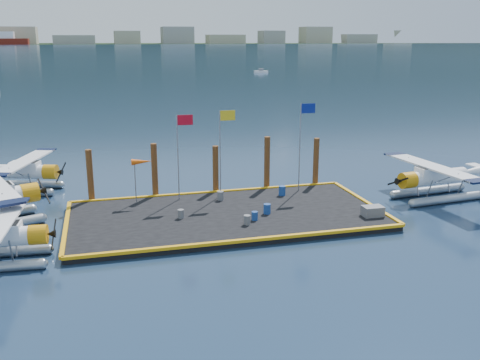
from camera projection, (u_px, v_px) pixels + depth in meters
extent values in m
plane|color=#172845|center=(226.00, 219.00, 35.03)|extent=(4000.00, 4000.00, 0.00)
cube|color=black|center=(226.00, 216.00, 34.98)|extent=(20.00, 10.00, 0.40)
cube|color=black|center=(99.00, 43.00, 1062.38)|extent=(3000.00, 500.00, 0.30)
cube|color=white|center=(3.00, 36.00, 800.45)|extent=(30.00, 16.00, 12.00)
cone|color=black|center=(79.00, 41.00, 1470.36)|extent=(1300.00, 1300.00, 430.00)
cone|color=black|center=(229.00, 41.00, 1475.26)|extent=(1100.00, 1100.00, 360.00)
cone|color=#45595C|center=(279.00, 39.00, 2274.01)|extent=(1300.00, 1300.00, 560.00)
cone|color=#45595C|center=(354.00, 39.00, 2254.34)|extent=(1000.00, 1000.00, 420.00)
cube|color=white|center=(1.00, 231.00, 27.64)|extent=(2.08, 1.15, 0.82)
cube|color=black|center=(6.00, 228.00, 27.64)|extent=(1.35, 1.05, 0.50)
cylinder|color=orange|center=(38.00, 235.00, 28.04)|extent=(0.99, 1.12, 1.06)
cube|color=black|center=(54.00, 234.00, 28.18)|extent=(0.21, 2.03, 1.03)
cube|color=white|center=(0.00, 223.00, 27.52)|extent=(1.98, 8.30, 0.11)
cube|color=black|center=(16.00, 201.00, 31.24)|extent=(1.43, 0.92, 0.12)
cylinder|color=orange|center=(29.00, 193.00, 34.57)|extent=(1.44, 1.55, 1.25)
cube|color=black|center=(44.00, 191.00, 35.08)|extent=(0.89, 2.27, 1.21)
cube|color=black|center=(9.00, 203.00, 29.47)|extent=(1.85, 1.47, 0.14)
cylinder|color=#969DA4|center=(24.00, 184.00, 42.17)|extent=(5.90, 2.34, 0.58)
cylinder|color=#969DA4|center=(11.00, 192.00, 40.12)|extent=(5.90, 2.34, 0.58)
cylinder|color=white|center=(18.00, 172.00, 40.80)|extent=(4.61, 2.35, 1.06)
cube|color=white|center=(25.00, 167.00, 40.69)|extent=(2.35, 1.65, 0.87)
cube|color=black|center=(29.00, 165.00, 40.62)|extent=(1.60, 1.37, 0.53)
cylinder|color=orange|center=(51.00, 172.00, 40.69)|extent=(1.26, 1.36, 1.12)
cube|color=black|center=(61.00, 172.00, 40.66)|extent=(0.70, 2.07, 1.09)
cube|color=white|center=(24.00, 161.00, 40.56)|extent=(3.97, 8.75, 0.12)
cube|color=black|center=(46.00, 150.00, 44.57)|extent=(1.64, 1.26, 0.13)
cylinder|color=#969DA4|center=(449.00, 199.00, 38.36)|extent=(6.27, 1.22, 0.60)
cylinder|color=#969DA4|center=(428.00, 191.00, 40.36)|extent=(6.27, 1.22, 0.60)
cylinder|color=white|center=(438.00, 177.00, 38.94)|extent=(4.77, 1.57, 1.11)
cube|color=white|center=(431.00, 173.00, 38.64)|extent=(2.31, 1.32, 0.91)
cube|color=black|center=(428.00, 171.00, 38.49)|extent=(1.51, 1.19, 0.55)
cylinder|color=orange|center=(408.00, 180.00, 38.06)|extent=(1.12, 1.26, 1.17)
cube|color=black|center=(398.00, 181.00, 37.77)|extent=(0.28, 2.24, 1.13)
cube|color=white|center=(432.00, 166.00, 38.51)|extent=(2.40, 9.17, 0.12)
cube|color=black|center=(477.00, 181.00, 34.59)|extent=(1.59, 1.05, 0.13)
cube|color=black|center=(395.00, 154.00, 42.43)|extent=(1.59, 1.05, 0.13)
cylinder|color=slate|center=(181.00, 214.00, 33.91)|extent=(0.40, 0.40, 0.56)
cylinder|color=navy|center=(255.00, 216.00, 33.54)|extent=(0.39, 0.39, 0.55)
cylinder|color=navy|center=(267.00, 209.00, 34.75)|extent=(0.46, 0.46, 0.65)
cylinder|color=slate|center=(247.00, 220.00, 32.75)|extent=(0.42, 0.42, 0.59)
cylinder|color=navy|center=(282.00, 191.00, 38.78)|extent=(0.49, 0.49, 0.69)
cylinder|color=slate|center=(220.00, 196.00, 37.64)|extent=(0.45, 0.45, 0.63)
cube|color=slate|center=(373.00, 211.00, 34.30)|extent=(1.30, 0.87, 0.65)
cylinder|color=gray|center=(178.00, 158.00, 37.08)|extent=(0.08, 0.08, 6.00)
cube|color=red|center=(185.00, 120.00, 36.53)|extent=(1.10, 0.03, 0.70)
cylinder|color=gray|center=(220.00, 154.00, 37.79)|extent=(0.08, 0.08, 6.20)
cube|color=yellow|center=(227.00, 115.00, 37.22)|extent=(1.10, 0.03, 0.70)
cylinder|color=gray|center=(300.00, 148.00, 39.23)|extent=(0.08, 0.08, 6.50)
cube|color=navy|center=(308.00, 108.00, 38.61)|extent=(1.10, 0.03, 0.70)
cylinder|color=gray|center=(135.00, 182.00, 36.73)|extent=(0.07, 0.07, 3.00)
cone|color=#F85A0D|center=(142.00, 162.00, 36.49)|extent=(1.40, 0.44, 0.44)
cylinder|color=#4E2916|center=(90.00, 178.00, 37.47)|extent=(0.44, 0.44, 4.00)
cylinder|color=#4E2916|center=(155.00, 172.00, 38.55)|extent=(0.44, 0.44, 4.20)
cylinder|color=#4E2916|center=(216.00, 171.00, 39.70)|extent=(0.44, 0.44, 3.80)
cylinder|color=#4E2916|center=(267.00, 165.00, 40.62)|extent=(0.44, 0.44, 4.30)
cylinder|color=#4E2916|center=(316.00, 163.00, 41.64)|extent=(0.44, 0.44, 4.00)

